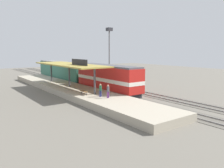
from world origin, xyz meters
The scene contains 12 objects.
ground_plane centered at (2.00, 0.00, 0.00)m, with size 120.00×120.00×0.00m, color #666056.
track_near centered at (0.00, 0.00, 0.03)m, with size 3.20×110.00×0.16m.
track_far centered at (4.60, 0.00, 0.03)m, with size 3.20×110.00×0.16m.
platform centered at (-4.60, 0.00, 0.45)m, with size 6.00×44.00×0.90m, color #A89E89.
station_canopy centered at (-4.60, -0.09, 4.53)m, with size 5.20×18.00×4.70m.
platform_bench centered at (-6.00, -7.45, 1.34)m, with size 0.44×1.70×0.50m.
locomotive centered at (0.00, -4.42, 2.41)m, with size 2.93×14.43×4.44m.
passenger_carriage_single centered at (0.00, 13.58, 2.31)m, with size 2.90×20.00×4.24m.
freight_car centered at (4.60, 7.26, 1.97)m, with size 2.80×12.00×3.54m.
light_mast centered at (7.80, 5.98, 8.40)m, with size 1.10×1.10×11.70m.
person_waiting centered at (-4.94, -9.94, 1.85)m, with size 0.34×0.34×1.71m.
person_walking centered at (-4.56, -11.12, 1.85)m, with size 0.34×0.34×1.71m.
Camera 1 is at (-20.83, -34.34, 6.94)m, focal length 36.30 mm.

